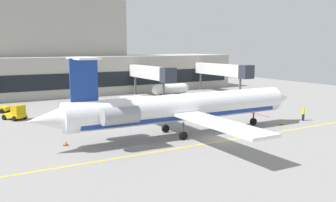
% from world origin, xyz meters
% --- Properties ---
extents(ground, '(120.00, 120.00, 0.11)m').
position_xyz_m(ground, '(0.00, -0.00, -0.05)').
color(ground, gray).
extents(terminal_building, '(65.77, 15.31, 19.94)m').
position_xyz_m(terminal_building, '(-0.94, 48.07, 7.32)').
color(terminal_building, '#ADA89E').
rests_on(terminal_building, ground).
extents(jet_bridge_west, '(2.40, 16.12, 6.29)m').
position_xyz_m(jet_bridge_west, '(8.44, 31.24, 4.90)').
color(jet_bridge_west, silver).
rests_on(jet_bridge_west, ground).
extents(jet_bridge_east, '(2.40, 17.79, 6.34)m').
position_xyz_m(jet_bridge_east, '(25.11, 30.39, 4.96)').
color(jet_bridge_east, silver).
rests_on(jet_bridge_east, ground).
extents(regional_jet, '(33.41, 27.58, 8.96)m').
position_xyz_m(regional_jet, '(-2.44, 3.53, 3.15)').
color(regional_jet, white).
rests_on(regional_jet, ground).
extents(pushback_tractor, '(3.14, 3.39, 2.05)m').
position_xyz_m(pushback_tractor, '(-17.19, 22.31, 0.93)').
color(pushback_tractor, '#E5B20C').
rests_on(pushback_tractor, ground).
extents(fuel_tank, '(8.06, 2.54, 2.43)m').
position_xyz_m(fuel_tank, '(13.73, 33.02, 1.37)').
color(fuel_tank, white).
rests_on(fuel_tank, ground).
extents(marshaller, '(0.34, 0.83, 1.97)m').
position_xyz_m(marshaller, '(16.27, 2.04, 1.01)').
color(marshaller, '#191E33').
rests_on(marshaller, ground).
extents(safety_cone_alpha, '(0.47, 0.47, 0.55)m').
position_xyz_m(safety_cone_alpha, '(-14.87, 5.69, 0.25)').
color(safety_cone_alpha, orange).
rests_on(safety_cone_alpha, ground).
extents(safety_cone_bravo, '(0.47, 0.47, 0.55)m').
position_xyz_m(safety_cone_bravo, '(2.85, 2.02, 0.25)').
color(safety_cone_bravo, orange).
rests_on(safety_cone_bravo, ground).
extents(safety_cone_charlie, '(0.47, 0.47, 0.55)m').
position_xyz_m(safety_cone_charlie, '(11.74, 1.55, 0.25)').
color(safety_cone_charlie, orange).
rests_on(safety_cone_charlie, ground).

